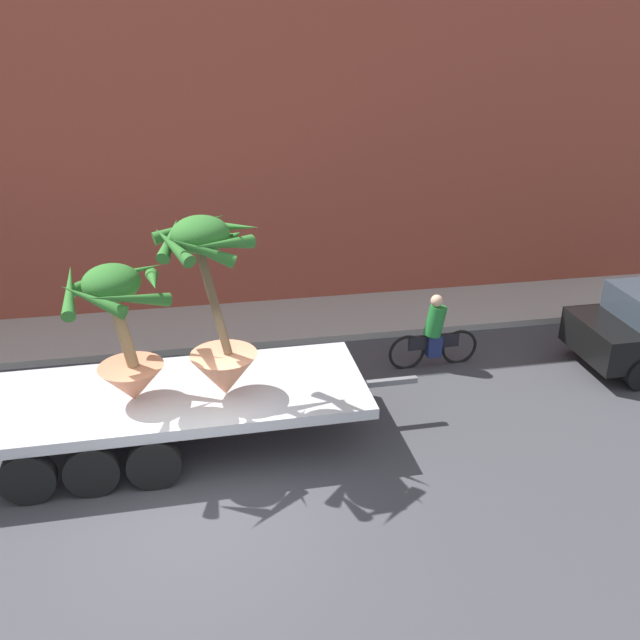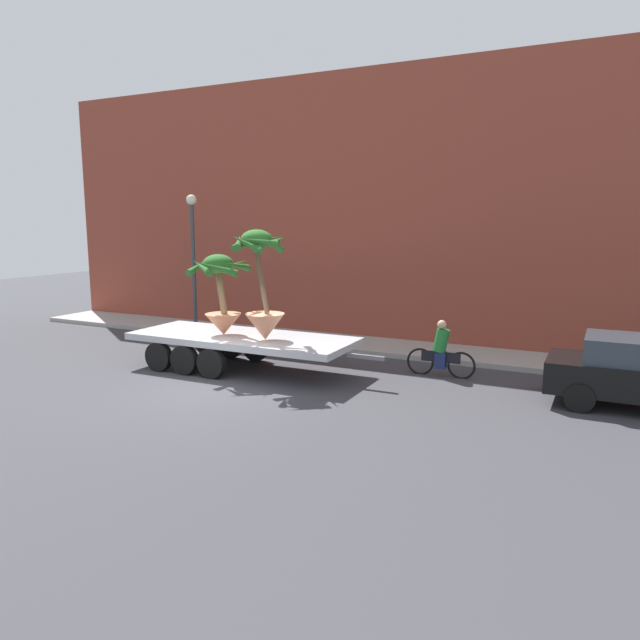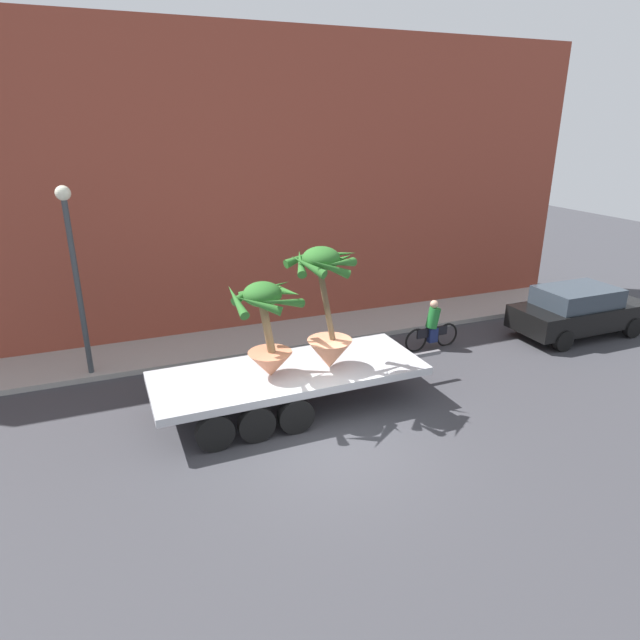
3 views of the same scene
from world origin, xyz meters
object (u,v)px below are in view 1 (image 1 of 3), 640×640
at_px(potted_palm_rear, 122,333).
at_px(cyclist, 434,335).
at_px(potted_palm_middle, 215,314).
at_px(flatbed_trailer, 152,404).

bearing_deg(potted_palm_rear, cyclist, 19.31).
relative_size(potted_palm_middle, cyclist, 1.57).
xyz_separation_m(potted_palm_rear, cyclist, (5.63, 1.97, -1.46)).
bearing_deg(flatbed_trailer, cyclist, 18.73).
distance_m(flatbed_trailer, cyclist, 5.63).
distance_m(potted_palm_middle, cyclist, 5.02).
distance_m(flatbed_trailer, potted_palm_middle, 1.94).
bearing_deg(potted_palm_middle, flatbed_trailer, 167.16).
distance_m(flatbed_trailer, potted_palm_rear, 1.40).
height_order(potted_palm_rear, cyclist, potted_palm_rear).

